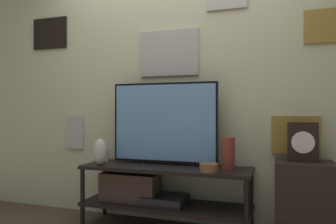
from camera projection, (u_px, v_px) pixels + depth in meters
wall_back at (175, 77)px, 3.10m from camera, size 6.40×0.08×2.70m
media_console at (152, 188)px, 2.89m from camera, size 1.48×0.44×0.55m
television at (164, 123)px, 2.96m from camera, size 0.98×0.05×0.74m
vase_tall_ceramic at (228, 153)px, 2.70m from camera, size 0.11×0.11×0.26m
vase_wide_bowl at (209, 168)px, 2.58m from camera, size 0.15×0.15×0.07m
vase_urn_stoneware at (100, 152)px, 2.93m from camera, size 0.12×0.12×0.24m
candle_jar at (104, 156)px, 3.16m from camera, size 0.09×0.09×0.11m
side_table at (305, 203)px, 2.53m from camera, size 0.44×0.35×0.64m
mantel_clock at (303, 142)px, 2.55m from camera, size 0.22×0.11×0.30m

